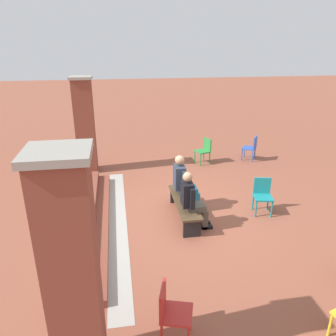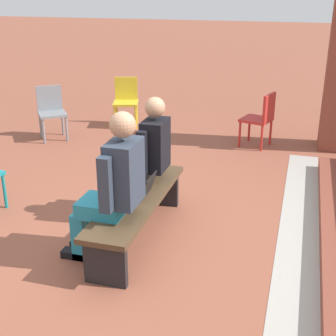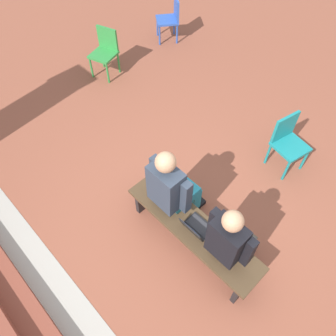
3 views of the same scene
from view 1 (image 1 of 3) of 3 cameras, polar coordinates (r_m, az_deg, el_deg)
name	(u,v)px [view 1 (image 1 of 3)]	position (r m, az deg, el deg)	size (l,w,h in m)	color
ground_plane	(184,215)	(7.85, 2.74, -8.13)	(60.00, 60.00, 0.00)	brown
concrete_strip	(118,223)	(7.60, -8.73, -9.43)	(5.85, 0.40, 0.01)	#A8A399
brick_steps	(93,220)	(7.56, -13.00, -8.85)	(5.05, 0.60, 0.30)	brown
brick_pillar_left_of_steps	(73,274)	(3.92, -16.27, -17.30)	(0.64, 0.64, 2.90)	brown
brick_pillar_right_of_steps	(85,125)	(10.29, -14.27, 7.21)	(0.64, 0.64, 2.90)	brown
bench	(184,204)	(7.56, 2.85, -6.30)	(1.80, 0.44, 0.45)	#4C3823
person_student	(192,199)	(7.02, 4.20, -5.38)	(0.53, 0.67, 1.33)	#4C473D
person_adult	(184,182)	(7.77, 2.79, -2.37)	(0.57, 0.73, 1.40)	teal
laptop	(184,199)	(7.45, 2.85, -5.49)	(0.32, 0.29, 0.21)	black
plastic_chair_near_bench_left	(263,194)	(8.07, 16.14, -4.30)	(0.49, 0.49, 0.84)	teal
plastic_chair_by_pillar	(171,310)	(4.79, 0.52, -23.44)	(0.52, 0.52, 0.84)	red
plastic_chair_near_bench_right	(204,149)	(10.98, 6.36, 3.28)	(0.53, 0.53, 0.84)	#2D893D
plastic_chair_mid_courtyard	(251,147)	(11.54, 14.32, 3.62)	(0.59, 0.59, 0.84)	#2D56B7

